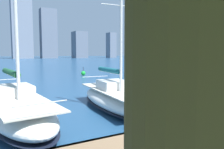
% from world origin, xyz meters
% --- Properties ---
extents(ground_plane, '(600.00, 600.00, 0.00)m').
position_xyz_m(ground_plane, '(0.00, 0.00, 0.00)').
color(ground_plane, navy).
extents(dock_pier, '(28.00, 2.80, 0.60)m').
position_xyz_m(dock_pier, '(-0.00, -0.10, 0.54)').
color(dock_pier, '#896B4C').
rests_on(dock_pier, ground).
extents(sailboat_orange, '(3.95, 6.99, 10.05)m').
position_xyz_m(sailboat_orange, '(-9.66, -6.33, 0.64)').
color(sailboat_orange, white).
rests_on(sailboat_orange, ground).
extents(sailboat_grey, '(3.14, 6.75, 10.14)m').
position_xyz_m(sailboat_grey, '(-4.65, -6.18, 0.73)').
color(sailboat_grey, silver).
rests_on(sailboat_grey, ground).
extents(sailboat_teal, '(3.43, 8.59, 9.59)m').
position_xyz_m(sailboat_teal, '(-0.12, -6.57, 0.67)').
color(sailboat_teal, white).
rests_on(sailboat_teal, ground).
extents(sailboat_forest, '(3.79, 9.40, 10.46)m').
position_xyz_m(sailboat_forest, '(5.65, -6.69, 0.71)').
color(sailboat_forest, white).
rests_on(sailboat_forest, ground).
extents(mooring_post, '(0.26, 0.26, 0.91)m').
position_xyz_m(mooring_post, '(-2.67, -1.10, 1.07)').
color(mooring_post, '#423323').
rests_on(mooring_post, dock_pier).
extents(channel_buoy, '(0.70, 0.70, 1.40)m').
position_xyz_m(channel_buoy, '(-6.14, -27.36, 0.36)').
color(channel_buoy, green).
rests_on(channel_buoy, ground).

